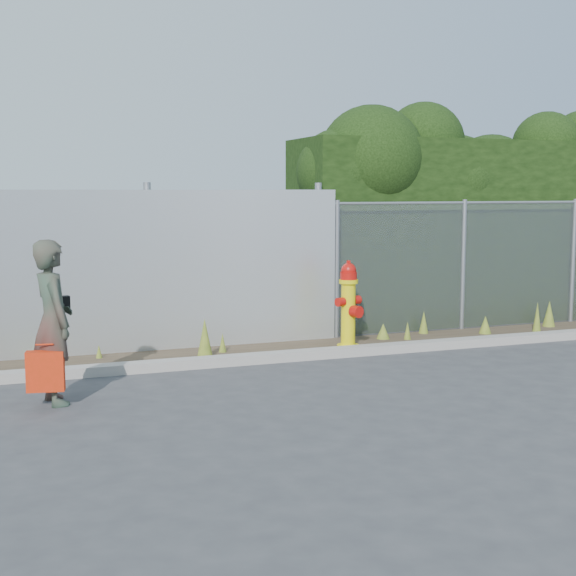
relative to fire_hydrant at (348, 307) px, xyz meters
The scene contains 10 objects.
ground 2.46m from the fire_hydrant, 111.82° to the right, with size 80.00×80.00×0.00m, color #38373A.
curb 1.12m from the fire_hydrant, 155.06° to the right, with size 16.00×0.22×0.12m, color gray.
weed_strip 1.06m from the fire_hydrant, 166.73° to the left, with size 16.00×1.30×0.54m.
corrugated_fence 4.24m from the fire_hydrant, 169.11° to the left, with size 8.50×0.21×2.30m.
chainlink_fence 3.48m from the fire_hydrant, 13.19° to the left, with size 6.50×0.07×2.05m.
hedge 4.11m from the fire_hydrant, 27.43° to the left, with size 7.42×2.08×3.63m.
fire_hydrant is the anchor object (origin of this frame).
woman 4.31m from the fire_hydrant, 159.12° to the right, with size 0.62×0.41×1.70m, color #0F5F45.
red_tote_bag 4.48m from the fire_hydrant, 157.08° to the right, with size 0.37×0.14×0.48m.
black_shoulder_bag 4.18m from the fire_hydrant, 161.36° to the right, with size 0.23×0.10×0.17m.
Camera 1 is at (-3.65, -7.76, 2.20)m, focal length 50.00 mm.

